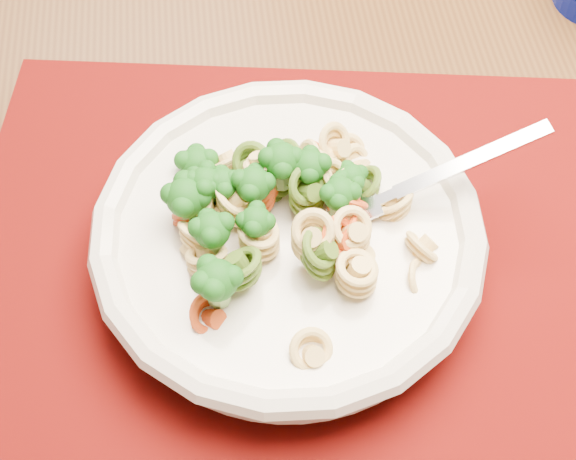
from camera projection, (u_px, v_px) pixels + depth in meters
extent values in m
cube|color=#4B3019|center=(296.00, 231.00, 1.48)|extent=(4.00, 4.00, 0.01)
cube|color=#4E3016|center=(250.00, 173.00, 0.65)|extent=(1.39, 0.96, 0.04)
cube|color=#550A03|center=(307.00, 269.00, 0.57)|extent=(0.58, 0.50, 0.00)
cylinder|color=silver|center=(288.00, 257.00, 0.57)|extent=(0.11, 0.11, 0.01)
cylinder|color=silver|center=(288.00, 242.00, 0.55)|extent=(0.25, 0.25, 0.03)
torus|color=silver|center=(288.00, 230.00, 0.54)|extent=(0.27, 0.27, 0.02)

